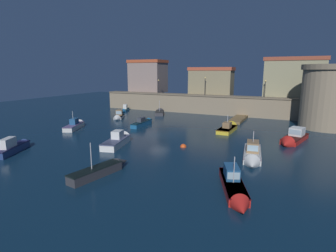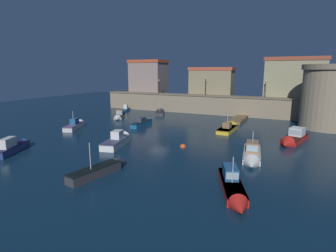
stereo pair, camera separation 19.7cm
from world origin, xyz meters
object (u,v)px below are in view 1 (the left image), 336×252
at_px(moored_boat_11, 125,109).
at_px(mooring_buoy_0, 183,147).
at_px(moored_boat_3, 293,138).
at_px(quay_lamp_2, 265,86).
at_px(moored_boat_0, 76,125).
at_px(quay_lamp_0, 159,84).
at_px(moored_boat_6, 160,112).
at_px(moored_boat_8, 119,140).
at_px(moored_boat_1, 229,128).
at_px(moored_boat_2, 103,169).
at_px(moored_boat_4, 15,146).
at_px(quay_lamp_1, 205,83).
at_px(moored_boat_7, 119,116).
at_px(fortress_tower, 328,97).
at_px(moored_boat_5, 144,122).
at_px(moored_boat_9, 252,155).
at_px(moored_boat_10, 234,187).

distance_m(moored_boat_11, mooring_buoy_0, 31.84).
bearing_deg(moored_boat_3, quay_lamp_2, -147.53).
bearing_deg(moored_boat_0, quay_lamp_0, -30.05).
bearing_deg(moored_boat_6, moored_boat_8, 171.72).
height_order(moored_boat_1, moored_boat_2, moored_boat_2).
bearing_deg(moored_boat_4, moored_boat_6, -28.84).
distance_m(moored_boat_0, moored_boat_3, 32.29).
xyz_separation_m(quay_lamp_1, moored_boat_2, (2.73, -37.55, -6.02)).
bearing_deg(moored_boat_7, moored_boat_2, 7.26).
relative_size(moored_boat_4, moored_boat_8, 0.90).
bearing_deg(moored_boat_8, fortress_tower, -61.56).
bearing_deg(moored_boat_5, moored_boat_6, 9.88).
bearing_deg(moored_boat_7, quay_lamp_0, 146.73).
height_order(moored_boat_5, moored_boat_8, moored_boat_8).
xyz_separation_m(fortress_tower, moored_boat_4, (-33.09, -29.88, -4.49)).
bearing_deg(mooring_buoy_0, quay_lamp_0, 122.87).
distance_m(moored_boat_0, mooring_buoy_0, 20.19).
relative_size(moored_boat_1, mooring_buoy_0, 9.14).
relative_size(quay_lamp_1, moored_boat_6, 0.72).
bearing_deg(moored_boat_0, moored_boat_6, -40.96).
xyz_separation_m(quay_lamp_2, mooring_buoy_0, (-6.21, -26.33, -6.22)).
height_order(quay_lamp_0, quay_lamp_1, quay_lamp_1).
relative_size(moored_boat_9, moored_boat_11, 1.44).
xyz_separation_m(moored_boat_8, moored_boat_10, (16.13, -7.92, -0.06)).
bearing_deg(fortress_tower, moored_boat_11, 177.48).
height_order(quay_lamp_0, moored_boat_11, quay_lamp_0).
height_order(moored_boat_7, moored_boat_9, moored_boat_9).
relative_size(moored_boat_7, mooring_buoy_0, 7.44).
bearing_deg(quay_lamp_1, moored_boat_2, -85.84).
height_order(fortress_tower, moored_boat_11, fortress_tower).
relative_size(moored_boat_4, mooring_buoy_0, 8.69).
relative_size(moored_boat_0, mooring_buoy_0, 9.08).
distance_m(fortress_tower, moored_boat_9, 23.12).
relative_size(quay_lamp_1, moored_boat_2, 0.56).
bearing_deg(moored_boat_1, moored_boat_9, -155.67).
height_order(moored_boat_5, mooring_buoy_0, moored_boat_5).
height_order(quay_lamp_1, moored_boat_6, quay_lamp_1).
bearing_deg(mooring_buoy_0, moored_boat_10, -50.58).
bearing_deg(moored_boat_0, moored_boat_8, -135.70).
distance_m(moored_boat_0, moored_boat_2, 21.98).
distance_m(moored_boat_4, moored_boat_6, 31.20).
distance_m(fortress_tower, moored_boat_11, 40.02).
relative_size(moored_boat_3, moored_boat_4, 1.16).
bearing_deg(moored_boat_10, moored_boat_4, -111.24).
height_order(moored_boat_10, moored_boat_11, moored_boat_10).
relative_size(quay_lamp_0, moored_boat_7, 0.55).
distance_m(fortress_tower, quay_lamp_0, 34.01).
distance_m(moored_boat_2, moored_boat_8, 10.22).
bearing_deg(moored_boat_2, moored_boat_7, 42.30).
bearing_deg(moored_boat_5, moored_boat_3, -97.67).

